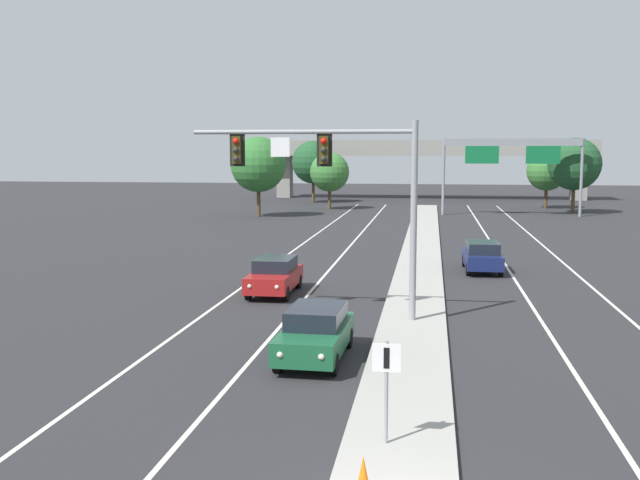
{
  "coord_description": "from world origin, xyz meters",
  "views": [
    {
      "loc": [
        0.6,
        -11.4,
        6.26
      ],
      "look_at": [
        -3.2,
        13.54,
        3.2
      ],
      "focal_mm": 41.27,
      "sensor_mm": 36.0,
      "label": 1
    }
  ],
  "objects_px": {
    "car_receding_navy": "(482,256)",
    "tree_far_right_a": "(547,171)",
    "highway_sign_gantry": "(512,152)",
    "tree_far_right_b": "(574,164)",
    "median_sign_post": "(386,377)",
    "car_oncoming_red": "(275,275)",
    "overhead_signal_mast": "(340,176)",
    "car_oncoming_green": "(315,332)",
    "traffic_cone_median_nose": "(363,477)",
    "tree_far_left_b": "(330,172)",
    "tree_far_left_a": "(313,162)",
    "tree_far_left_c": "(258,165)"
  },
  "relations": [
    {
      "from": "car_receding_navy",
      "to": "tree_far_right_a",
      "type": "distance_m",
      "value": 45.57
    },
    {
      "from": "highway_sign_gantry",
      "to": "tree_far_right_b",
      "type": "distance_m",
      "value": 7.46
    },
    {
      "from": "median_sign_post",
      "to": "car_oncoming_red",
      "type": "relative_size",
      "value": 0.49
    },
    {
      "from": "car_oncoming_red",
      "to": "tree_far_right_b",
      "type": "height_order",
      "value": "tree_far_right_b"
    },
    {
      "from": "overhead_signal_mast",
      "to": "car_oncoming_green",
      "type": "height_order",
      "value": "overhead_signal_mast"
    },
    {
      "from": "median_sign_post",
      "to": "car_oncoming_red",
      "type": "bearing_deg",
      "value": 109.84
    },
    {
      "from": "car_oncoming_red",
      "to": "highway_sign_gantry",
      "type": "bearing_deg",
      "value": 71.06
    },
    {
      "from": "overhead_signal_mast",
      "to": "traffic_cone_median_nose",
      "type": "distance_m",
      "value": 14.98
    },
    {
      "from": "overhead_signal_mast",
      "to": "median_sign_post",
      "type": "distance_m",
      "value": 12.4
    },
    {
      "from": "overhead_signal_mast",
      "to": "car_oncoming_red",
      "type": "relative_size",
      "value": 1.84
    },
    {
      "from": "car_oncoming_green",
      "to": "tree_far_right_a",
      "type": "distance_m",
      "value": 63.83
    },
    {
      "from": "car_oncoming_green",
      "to": "tree_far_left_b",
      "type": "height_order",
      "value": "tree_far_left_b"
    },
    {
      "from": "median_sign_post",
      "to": "tree_far_left_a",
      "type": "bearing_deg",
      "value": 100.34
    },
    {
      "from": "car_oncoming_green",
      "to": "highway_sign_gantry",
      "type": "bearing_deg",
      "value": 78.01
    },
    {
      "from": "overhead_signal_mast",
      "to": "median_sign_post",
      "type": "relative_size",
      "value": 3.74
    },
    {
      "from": "highway_sign_gantry",
      "to": "tree_far_right_a",
      "type": "xyz_separation_m",
      "value": [
        4.76,
        9.98,
        -2.05
      ]
    },
    {
      "from": "car_receding_navy",
      "to": "tree_far_right_b",
      "type": "height_order",
      "value": "tree_far_right_b"
    },
    {
      "from": "traffic_cone_median_nose",
      "to": "car_receding_navy",
      "type": "bearing_deg",
      "value": 81.84
    },
    {
      "from": "tree_far_left_c",
      "to": "tree_far_right_a",
      "type": "height_order",
      "value": "tree_far_left_c"
    },
    {
      "from": "traffic_cone_median_nose",
      "to": "tree_far_right_b",
      "type": "height_order",
      "value": "tree_far_right_b"
    },
    {
      "from": "highway_sign_gantry",
      "to": "median_sign_post",
      "type": "bearing_deg",
      "value": -98.26
    },
    {
      "from": "tree_far_left_c",
      "to": "tree_far_right_a",
      "type": "relative_size",
      "value": 1.21
    },
    {
      "from": "overhead_signal_mast",
      "to": "car_receding_navy",
      "type": "distance_m",
      "value": 14.44
    },
    {
      "from": "car_receding_navy",
      "to": "car_oncoming_green",
      "type": "bearing_deg",
      "value": -109.24
    },
    {
      "from": "highway_sign_gantry",
      "to": "car_oncoming_red",
      "type": "bearing_deg",
      "value": -108.94
    },
    {
      "from": "overhead_signal_mast",
      "to": "car_oncoming_green",
      "type": "bearing_deg",
      "value": -91.29
    },
    {
      "from": "traffic_cone_median_nose",
      "to": "car_oncoming_red",
      "type": "bearing_deg",
      "value": 106.74
    },
    {
      "from": "traffic_cone_median_nose",
      "to": "tree_far_left_a",
      "type": "relative_size",
      "value": 0.1
    },
    {
      "from": "tree_far_left_b",
      "to": "tree_far_right_b",
      "type": "bearing_deg",
      "value": -4.31
    },
    {
      "from": "car_receding_navy",
      "to": "traffic_cone_median_nose",
      "type": "bearing_deg",
      "value": -98.16
    },
    {
      "from": "median_sign_post",
      "to": "overhead_signal_mast",
      "type": "bearing_deg",
      "value": 101.82
    },
    {
      "from": "median_sign_post",
      "to": "tree_far_left_c",
      "type": "xyz_separation_m",
      "value": [
        -15.5,
        53.65,
        3.39
      ]
    },
    {
      "from": "car_oncoming_red",
      "to": "tree_far_left_c",
      "type": "relative_size",
      "value": 0.59
    },
    {
      "from": "car_oncoming_green",
      "to": "tree_far_left_a",
      "type": "distance_m",
      "value": 67.94
    },
    {
      "from": "highway_sign_gantry",
      "to": "car_receding_navy",
      "type": "bearing_deg",
      "value": -98.17
    },
    {
      "from": "car_oncoming_red",
      "to": "median_sign_post",
      "type": "bearing_deg",
      "value": -70.16
    },
    {
      "from": "highway_sign_gantry",
      "to": "tree_far_right_a",
      "type": "distance_m",
      "value": 11.25
    },
    {
      "from": "median_sign_post",
      "to": "tree_far_left_b",
      "type": "relative_size",
      "value": 0.36
    },
    {
      "from": "highway_sign_gantry",
      "to": "tree_far_left_b",
      "type": "distance_m",
      "value": 19.42
    },
    {
      "from": "car_oncoming_red",
      "to": "tree_far_left_a",
      "type": "height_order",
      "value": "tree_far_left_a"
    },
    {
      "from": "overhead_signal_mast",
      "to": "tree_far_right_b",
      "type": "bearing_deg",
      "value": 70.97
    },
    {
      "from": "overhead_signal_mast",
      "to": "median_sign_post",
      "type": "xyz_separation_m",
      "value": [
        2.42,
        -11.56,
        -3.79
      ]
    },
    {
      "from": "median_sign_post",
      "to": "traffic_cone_median_nose",
      "type": "height_order",
      "value": "median_sign_post"
    },
    {
      "from": "overhead_signal_mast",
      "to": "tree_far_left_b",
      "type": "xyz_separation_m",
      "value": [
        -7.64,
        52.18,
        -1.37
      ]
    },
    {
      "from": "highway_sign_gantry",
      "to": "traffic_cone_median_nose",
      "type": "bearing_deg",
      "value": -98.16
    },
    {
      "from": "median_sign_post",
      "to": "highway_sign_gantry",
      "type": "xyz_separation_m",
      "value": [
        8.47,
        58.32,
        4.58
      ]
    },
    {
      "from": "car_oncoming_red",
      "to": "tree_far_left_c",
      "type": "bearing_deg",
      "value": 104.43
    },
    {
      "from": "overhead_signal_mast",
      "to": "tree_far_left_a",
      "type": "xyz_separation_m",
      "value": [
        -10.99,
        61.91,
        -0.46
      ]
    },
    {
      "from": "tree_far_right_a",
      "to": "tree_far_right_b",
      "type": "xyz_separation_m",
      "value": [
        1.69,
        -6.44,
        0.85
      ]
    },
    {
      "from": "tree_far_right_b",
      "to": "tree_far_right_a",
      "type": "bearing_deg",
      "value": 104.71
    }
  ]
}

